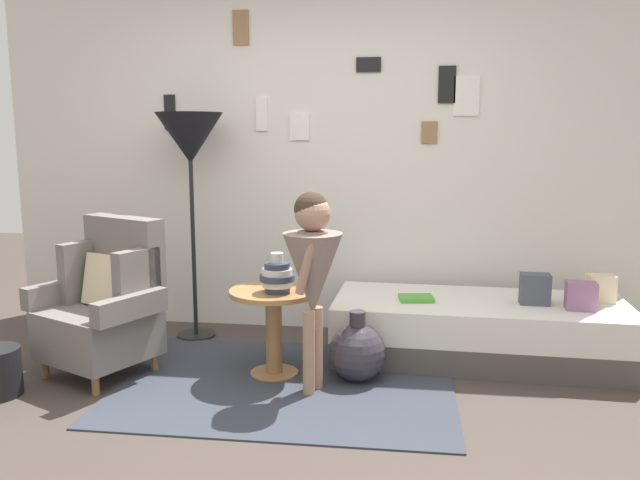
{
  "coord_description": "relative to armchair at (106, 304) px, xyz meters",
  "views": [
    {
      "loc": [
        0.65,
        -2.85,
        1.49
      ],
      "look_at": [
        0.15,
        0.95,
        0.85
      ],
      "focal_mm": 35.88,
      "sensor_mm": 36.0,
      "label": 1
    }
  ],
  "objects": [
    {
      "name": "vase_striped",
      "position": [
        1.09,
        0.01,
        0.2
      ],
      "size": [
        0.21,
        0.21,
        0.24
      ],
      "color": "#2D384C",
      "rests_on": "side_table"
    },
    {
      "name": "gallery_wall",
      "position": [
        1.18,
        1.13,
        0.86
      ],
      "size": [
        4.8,
        0.12,
        2.6
      ],
      "color": "silver",
      "rests_on": "ground"
    },
    {
      "name": "book_on_daybed",
      "position": [
        1.92,
        0.48,
        -0.02
      ],
      "size": [
        0.24,
        0.19,
        0.03
      ],
      "primitive_type": "cube",
      "rotation": [
        0.0,
        0.0,
        0.14
      ],
      "color": "#4D9F38",
      "rests_on": "daybed"
    },
    {
      "name": "demijohn_near",
      "position": [
        1.57,
        0.05,
        -0.26
      ],
      "size": [
        0.35,
        0.35,
        0.44
      ],
      "color": "#332D38",
      "rests_on": "ground"
    },
    {
      "name": "armchair",
      "position": [
        0.0,
        0.0,
        0.0
      ],
      "size": [
        0.89,
        0.81,
        0.97
      ],
      "color": "olive",
      "rests_on": "ground"
    },
    {
      "name": "ground_plane",
      "position": [
        1.18,
        -0.81,
        -0.44
      ],
      "size": [
        12.0,
        12.0,
        0.0
      ],
      "primitive_type": "plane",
      "color": "#423833"
    },
    {
      "name": "rug",
      "position": [
        1.15,
        -0.08,
        -0.43
      ],
      "size": [
        1.99,
        1.47,
        0.01
      ],
      "primitive_type": "cube",
      "color": "#333842",
      "rests_on": "ground"
    },
    {
      "name": "side_table",
      "position": [
        1.05,
        0.07,
        -0.05
      ],
      "size": [
        0.54,
        0.54,
        0.55
      ],
      "color": "#9E7042",
      "rests_on": "ground"
    },
    {
      "name": "pillow_mid",
      "position": [
        2.94,
        0.39,
        0.05
      ],
      "size": [
        0.19,
        0.13,
        0.18
      ],
      "primitive_type": "cube",
      "rotation": [
        0.0,
        0.0,
        -0.07
      ],
      "color": "gray",
      "rests_on": "daybed"
    },
    {
      "name": "daybed",
      "position": [
        2.34,
        0.53,
        -0.24
      ],
      "size": [
        1.93,
        0.88,
        0.4
      ],
      "color": "#4C4742",
      "rests_on": "ground"
    },
    {
      "name": "floor_lamp",
      "position": [
        0.32,
        0.75,
        0.98
      ],
      "size": [
        0.47,
        0.47,
        1.64
      ],
      "color": "black",
      "rests_on": "ground"
    },
    {
      "name": "pillow_head",
      "position": [
        3.11,
        0.6,
        0.05
      ],
      "size": [
        0.17,
        0.13,
        0.18
      ],
      "primitive_type": "cube",
      "rotation": [
        0.0,
        0.0,
        0.05
      ],
      "color": "beige",
      "rests_on": "daybed"
    },
    {
      "name": "person_child",
      "position": [
        1.33,
        -0.16,
        0.31
      ],
      "size": [
        0.34,
        0.34,
        1.17
      ],
      "color": "#A37A60",
      "rests_on": "ground"
    },
    {
      "name": "pillow_back",
      "position": [
        2.68,
        0.49,
        0.06
      ],
      "size": [
        0.19,
        0.13,
        0.2
      ],
      "primitive_type": "cube",
      "rotation": [
        0.0,
        0.0,
        -0.04
      ],
      "color": "#474C56",
      "rests_on": "daybed"
    }
  ]
}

